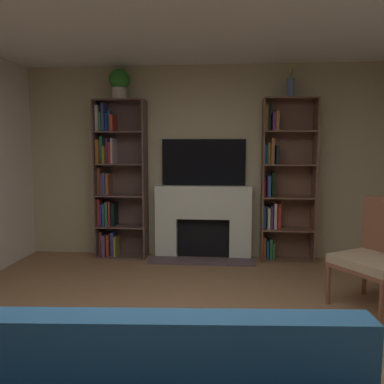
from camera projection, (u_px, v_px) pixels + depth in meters
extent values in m
plane|color=#8E6846|center=(176.00, 378.00, 2.66)|extent=(7.34, 7.34, 0.00)
cube|color=#BBAF8A|center=(204.00, 162.00, 5.57)|extent=(5.10, 0.06, 2.65)
cube|color=white|center=(167.00, 237.00, 5.60)|extent=(0.30, 0.20, 0.55)
cube|color=white|center=(240.00, 239.00, 5.51)|extent=(0.30, 0.20, 0.55)
cube|color=white|center=(203.00, 202.00, 5.50)|extent=(1.32, 0.20, 0.45)
cube|color=black|center=(203.00, 237.00, 5.62)|extent=(0.73, 0.08, 0.55)
cube|color=#5A4A51|center=(202.00, 261.00, 5.33)|extent=(1.42, 0.30, 0.03)
cube|color=black|center=(204.00, 162.00, 5.51)|extent=(1.15, 0.06, 0.64)
cube|color=brown|center=(97.00, 180.00, 5.54)|extent=(0.02, 0.32, 2.17)
cube|color=brown|center=(145.00, 180.00, 5.48)|extent=(0.02, 0.32, 2.17)
cube|color=brown|center=(124.00, 179.00, 5.66)|extent=(0.70, 0.02, 2.17)
cube|color=brown|center=(123.00, 256.00, 5.63)|extent=(0.66, 0.32, 0.02)
cube|color=brown|center=(103.00, 242.00, 5.68)|extent=(0.04, 0.20, 0.33)
cube|color=#653E72|center=(106.00, 244.00, 5.64)|extent=(0.04, 0.27, 0.30)
cube|color=#A43819|center=(110.00, 244.00, 5.64)|extent=(0.03, 0.26, 0.30)
cube|color=#33459A|center=(114.00, 243.00, 5.65)|extent=(0.04, 0.22, 0.33)
cube|color=olive|center=(117.00, 245.00, 5.63)|extent=(0.03, 0.27, 0.27)
cube|color=brown|center=(122.00, 226.00, 5.58)|extent=(0.66, 0.32, 0.02)
cube|color=#B73827|center=(101.00, 212.00, 5.61)|extent=(0.03, 0.24, 0.37)
cube|color=#492C6C|center=(103.00, 214.00, 5.60)|extent=(0.02, 0.26, 0.31)
cube|color=#254696|center=(106.00, 214.00, 5.59)|extent=(0.03, 0.26, 0.31)
cube|color=#3B7143|center=(109.00, 213.00, 5.59)|extent=(0.03, 0.26, 0.34)
cube|color=#B93436|center=(111.00, 213.00, 5.60)|extent=(0.02, 0.23, 0.33)
cube|color=black|center=(115.00, 214.00, 5.59)|extent=(0.04, 0.24, 0.32)
cube|color=brown|center=(121.00, 195.00, 5.53)|extent=(0.66, 0.32, 0.02)
cube|color=brown|center=(101.00, 181.00, 5.58)|extent=(0.04, 0.21, 0.37)
cube|color=#613775|center=(104.00, 184.00, 5.56)|extent=(0.02, 0.24, 0.29)
cube|color=#305188|center=(106.00, 183.00, 5.56)|extent=(0.03, 0.23, 0.31)
cube|color=brown|center=(109.00, 184.00, 5.56)|extent=(0.04, 0.23, 0.30)
cube|color=brown|center=(121.00, 164.00, 5.48)|extent=(0.66, 0.32, 0.02)
cube|color=#965729|center=(100.00, 151.00, 5.50)|extent=(0.04, 0.26, 0.33)
cube|color=#2B7351|center=(103.00, 150.00, 5.52)|extent=(0.04, 0.21, 0.37)
cube|color=olive|center=(106.00, 155.00, 5.51)|extent=(0.03, 0.25, 0.24)
cube|color=#5E2C6A|center=(108.00, 151.00, 5.53)|extent=(0.03, 0.19, 0.34)
cube|color=#C13630|center=(111.00, 153.00, 5.52)|extent=(0.04, 0.19, 0.29)
cube|color=beige|center=(114.00, 151.00, 5.49)|extent=(0.02, 0.25, 0.35)
cube|color=brown|center=(120.00, 132.00, 5.43)|extent=(0.66, 0.32, 0.02)
cube|color=beige|center=(99.00, 119.00, 5.46)|extent=(0.04, 0.24, 0.35)
cube|color=#3C7C48|center=(102.00, 122.00, 5.46)|extent=(0.03, 0.25, 0.26)
cube|color=navy|center=(105.00, 118.00, 5.45)|extent=(0.03, 0.25, 0.38)
cube|color=#195097|center=(108.00, 123.00, 5.48)|extent=(0.03, 0.19, 0.25)
cube|color=#2C5181|center=(111.00, 121.00, 5.48)|extent=(0.03, 0.18, 0.28)
cube|color=#BB3723|center=(114.00, 123.00, 5.45)|extent=(0.04, 0.25, 0.22)
cube|color=brown|center=(119.00, 100.00, 5.39)|extent=(0.66, 0.32, 0.02)
cube|color=brown|center=(262.00, 181.00, 5.33)|extent=(0.02, 0.32, 2.17)
cube|color=brown|center=(314.00, 181.00, 5.27)|extent=(0.02, 0.32, 2.17)
cube|color=brown|center=(287.00, 180.00, 5.45)|extent=(0.70, 0.02, 2.17)
cube|color=brown|center=(286.00, 260.00, 5.42)|extent=(0.66, 0.32, 0.02)
cube|color=brown|center=(264.00, 247.00, 5.45)|extent=(0.04, 0.25, 0.31)
cube|color=#174D87|center=(267.00, 249.00, 5.47)|extent=(0.03, 0.21, 0.25)
cube|color=#2A6F3A|center=(270.00, 248.00, 5.47)|extent=(0.04, 0.20, 0.28)
cube|color=#36703E|center=(273.00, 250.00, 5.45)|extent=(0.02, 0.23, 0.23)
cube|color=brown|center=(287.00, 229.00, 5.38)|extent=(0.66, 0.32, 0.02)
cube|color=#2F548A|center=(264.00, 216.00, 5.43)|extent=(0.04, 0.20, 0.30)
cube|color=beige|center=(268.00, 218.00, 5.40)|extent=(0.03, 0.24, 0.28)
cube|color=#52346F|center=(271.00, 217.00, 5.40)|extent=(0.02, 0.24, 0.30)
cube|color=beige|center=(275.00, 215.00, 5.40)|extent=(0.04, 0.23, 0.34)
cube|color=red|center=(279.00, 215.00, 5.42)|extent=(0.04, 0.19, 0.34)
cube|color=brown|center=(288.00, 197.00, 5.33)|extent=(0.66, 0.32, 0.02)
cube|color=#B01E36|center=(264.00, 187.00, 5.39)|extent=(0.02, 0.19, 0.23)
cube|color=#2E4B91|center=(269.00, 186.00, 5.36)|extent=(0.04, 0.23, 0.28)
cube|color=black|center=(273.00, 184.00, 5.36)|extent=(0.04, 0.22, 0.32)
cube|color=brown|center=(289.00, 165.00, 5.28)|extent=(0.66, 0.32, 0.02)
cube|color=#1D5296|center=(266.00, 154.00, 5.34)|extent=(0.04, 0.18, 0.26)
cube|color=olive|center=(269.00, 153.00, 5.34)|extent=(0.03, 0.18, 0.28)
cube|color=#966034|center=(272.00, 151.00, 5.32)|extent=(0.04, 0.20, 0.34)
cube|color=black|center=(277.00, 155.00, 5.31)|extent=(0.03, 0.23, 0.24)
cube|color=brown|center=(290.00, 132.00, 5.23)|extent=(0.66, 0.32, 0.02)
cube|color=olive|center=(266.00, 118.00, 5.27)|extent=(0.03, 0.22, 0.34)
cube|color=black|center=(269.00, 118.00, 5.28)|extent=(0.03, 0.19, 0.35)
cube|color=#613377|center=(273.00, 122.00, 5.26)|extent=(0.03, 0.23, 0.24)
cube|color=#986030|center=(277.00, 121.00, 5.25)|extent=(0.04, 0.24, 0.25)
cube|color=brown|center=(290.00, 99.00, 5.18)|extent=(0.66, 0.32, 0.02)
cylinder|color=beige|center=(120.00, 94.00, 5.39)|extent=(0.20, 0.20, 0.16)
sphere|color=#2B7C2B|center=(119.00, 79.00, 5.37)|extent=(0.28, 0.28, 0.28)
cylinder|color=slate|center=(291.00, 88.00, 5.18)|extent=(0.10, 0.10, 0.24)
cylinder|color=#4C7F3F|center=(291.00, 75.00, 5.16)|extent=(0.01, 0.01, 0.10)
sphere|color=#D9C24C|center=(291.00, 71.00, 5.15)|extent=(0.04, 0.04, 0.04)
cylinder|color=#4C7F3F|center=(293.00, 72.00, 5.15)|extent=(0.01, 0.01, 0.16)
sphere|color=#D9C24C|center=(293.00, 66.00, 5.14)|extent=(0.05, 0.05, 0.05)
cube|color=#2E6497|center=(129.00, 367.00, 1.63)|extent=(1.98, 0.30, 0.44)
cylinder|color=brown|center=(365.00, 275.00, 4.15)|extent=(0.04, 0.04, 0.42)
cylinder|color=brown|center=(381.00, 303.00, 3.39)|extent=(0.04, 0.04, 0.42)
cylinder|color=brown|center=(328.00, 283.00, 3.90)|extent=(0.04, 0.04, 0.42)
cube|color=tan|center=(373.00, 262.00, 3.74)|extent=(0.83, 0.84, 0.08)
cube|color=brown|center=(373.00, 268.00, 3.75)|extent=(0.83, 0.84, 0.04)
cube|color=brown|center=(159.00, 349.00, 2.23)|extent=(0.79, 0.50, 0.04)
cylinder|color=brown|center=(108.00, 361.00, 2.51)|extent=(0.05, 0.05, 0.39)
cylinder|color=brown|center=(225.00, 366.00, 2.44)|extent=(0.05, 0.05, 0.39)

